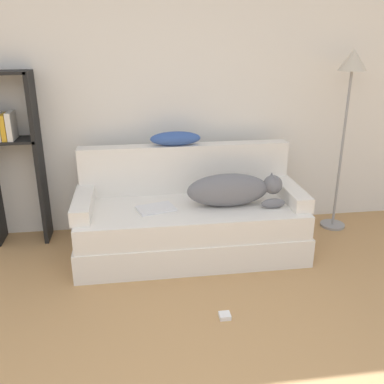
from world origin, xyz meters
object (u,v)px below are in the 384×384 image
(couch, at_px, (190,229))
(throw_pillow, at_px, (175,139))
(power_adapter, at_px, (225,316))
(bookshelf, at_px, (11,147))
(floor_lamp, at_px, (350,85))
(dog, at_px, (233,190))
(laptop, at_px, (156,208))

(couch, height_order, throw_pillow, throw_pillow)
(throw_pillow, distance_m, power_adapter, 1.60)
(bookshelf, bearing_deg, floor_lamp, -2.64)
(couch, distance_m, dog, 0.51)
(bookshelf, bearing_deg, couch, -17.12)
(throw_pillow, relative_size, floor_lamp, 0.26)
(dog, bearing_deg, laptop, 179.79)
(laptop, bearing_deg, couch, -4.94)
(couch, bearing_deg, laptop, -168.53)
(laptop, bearing_deg, throw_pillow, 45.37)
(dog, bearing_deg, throw_pillow, 137.40)
(throw_pillow, distance_m, bookshelf, 1.42)
(throw_pillow, bearing_deg, power_adapter, -81.88)
(couch, relative_size, bookshelf, 1.26)
(laptop, bearing_deg, power_adapter, -82.57)
(bookshelf, relative_size, power_adapter, 20.06)
(dog, relative_size, power_adapter, 10.68)
(couch, distance_m, power_adapter, 0.98)
(floor_lamp, bearing_deg, dog, -161.06)
(throw_pillow, relative_size, power_adapter, 5.85)
(bookshelf, bearing_deg, laptop, -23.44)
(throw_pillow, distance_m, floor_lamp, 1.62)
(bookshelf, bearing_deg, dog, -15.85)
(couch, xyz_separation_m, power_adapter, (0.10, -0.95, -0.20))
(floor_lamp, bearing_deg, bookshelf, 177.36)
(dog, bearing_deg, power_adapter, -105.48)
(throw_pillow, height_order, floor_lamp, floor_lamp)
(floor_lamp, bearing_deg, power_adapter, -137.06)
(couch, distance_m, throw_pillow, 0.80)
(couch, relative_size, power_adapter, 25.24)
(power_adapter, bearing_deg, couch, 95.95)
(dog, xyz_separation_m, laptop, (-0.64, 0.00, -0.13))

